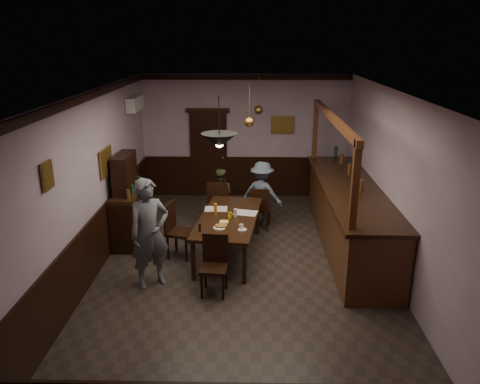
{
  "coord_description": "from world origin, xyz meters",
  "views": [
    {
      "loc": [
        0.11,
        -7.25,
        3.83
      ],
      "look_at": [
        -0.06,
        0.79,
        1.15
      ],
      "focal_mm": 35.0,
      "sensor_mm": 36.0,
      "label": 1
    }
  ],
  "objects_px": {
    "soda_can": "(230,215)",
    "pendant_brass_far": "(259,110)",
    "chair_far_left": "(218,202)",
    "chair_far_right": "(260,207)",
    "person_seated_left": "(220,196)",
    "person_standing": "(150,233)",
    "dining_table": "(229,220)",
    "sideboard": "(129,207)",
    "pendant_iron": "(219,140)",
    "coffee_cup": "(241,226)",
    "chair_near": "(215,262)",
    "pendant_brass_mid": "(249,122)",
    "person_seated_right": "(262,194)",
    "chair_side": "(176,228)",
    "bar_counter": "(349,215)"
  },
  "relations": [
    {
      "from": "chair_side",
      "to": "bar_counter",
      "type": "distance_m",
      "value": 3.24
    },
    {
      "from": "chair_far_left",
      "to": "chair_near",
      "type": "relative_size",
      "value": 1.09
    },
    {
      "from": "chair_side",
      "to": "sideboard",
      "type": "xyz_separation_m",
      "value": [
        -1.0,
        0.67,
        0.14
      ]
    },
    {
      "from": "sideboard",
      "to": "pendant_brass_far",
      "type": "bearing_deg",
      "value": 36.52
    },
    {
      "from": "chair_far_left",
      "to": "person_seated_left",
      "type": "distance_m",
      "value": 0.29
    },
    {
      "from": "chair_near",
      "to": "sideboard",
      "type": "xyz_separation_m",
      "value": [
        -1.79,
        1.91,
        0.19
      ]
    },
    {
      "from": "person_standing",
      "to": "pendant_iron",
      "type": "distance_m",
      "value": 1.82
    },
    {
      "from": "dining_table",
      "to": "soda_can",
      "type": "bearing_deg",
      "value": -76.36
    },
    {
      "from": "coffee_cup",
      "to": "chair_near",
      "type": "bearing_deg",
      "value": -111.6
    },
    {
      "from": "chair_side",
      "to": "person_seated_left",
      "type": "relative_size",
      "value": 0.85
    },
    {
      "from": "dining_table",
      "to": "soda_can",
      "type": "xyz_separation_m",
      "value": [
        0.02,
        -0.09,
        0.12
      ]
    },
    {
      "from": "soda_can",
      "to": "pendant_brass_far",
      "type": "distance_m",
      "value": 3.0
    },
    {
      "from": "chair_far_left",
      "to": "chair_far_right",
      "type": "height_order",
      "value": "chair_far_left"
    },
    {
      "from": "chair_near",
      "to": "pendant_brass_mid",
      "type": "bearing_deg",
      "value": 82.18
    },
    {
      "from": "chair_far_right",
      "to": "chair_side",
      "type": "bearing_deg",
      "value": 49.38
    },
    {
      "from": "chair_far_right",
      "to": "person_seated_left",
      "type": "bearing_deg",
      "value": -14.35
    },
    {
      "from": "coffee_cup",
      "to": "sideboard",
      "type": "height_order",
      "value": "sideboard"
    },
    {
      "from": "chair_near",
      "to": "soda_can",
      "type": "xyz_separation_m",
      "value": [
        0.18,
        1.22,
        0.3
      ]
    },
    {
      "from": "person_seated_left",
      "to": "pendant_brass_mid",
      "type": "height_order",
      "value": "pendant_brass_mid"
    },
    {
      "from": "chair_far_left",
      "to": "pendant_brass_mid",
      "type": "xyz_separation_m",
      "value": [
        0.64,
        -0.35,
        1.74
      ]
    },
    {
      "from": "person_seated_right",
      "to": "pendant_iron",
      "type": "bearing_deg",
      "value": 95.36
    },
    {
      "from": "chair_far_right",
      "to": "coffee_cup",
      "type": "distance_m",
      "value": 1.85
    },
    {
      "from": "person_seated_left",
      "to": "sideboard",
      "type": "xyz_separation_m",
      "value": [
        -1.69,
        -0.99,
        0.1
      ]
    },
    {
      "from": "person_seated_left",
      "to": "sideboard",
      "type": "distance_m",
      "value": 1.97
    },
    {
      "from": "chair_side",
      "to": "person_seated_right",
      "type": "distance_m",
      "value": 2.22
    },
    {
      "from": "person_seated_right",
      "to": "pendant_brass_far",
      "type": "xyz_separation_m",
      "value": [
        -0.08,
        0.97,
        1.61
      ]
    },
    {
      "from": "soda_can",
      "to": "pendant_brass_far",
      "type": "xyz_separation_m",
      "value": [
        0.54,
        2.55,
        1.49
      ]
    },
    {
      "from": "person_seated_right",
      "to": "pendant_brass_mid",
      "type": "height_order",
      "value": "pendant_brass_mid"
    },
    {
      "from": "person_seated_right",
      "to": "pendant_iron",
      "type": "xyz_separation_m",
      "value": [
        -0.73,
        -2.28,
        1.63
      ]
    },
    {
      "from": "person_seated_left",
      "to": "pendant_brass_mid",
      "type": "relative_size",
      "value": 1.48
    },
    {
      "from": "chair_far_left",
      "to": "soda_can",
      "type": "bearing_deg",
      "value": 102.68
    },
    {
      "from": "pendant_iron",
      "to": "pendant_brass_mid",
      "type": "bearing_deg",
      "value": 75.43
    },
    {
      "from": "chair_far_right",
      "to": "sideboard",
      "type": "relative_size",
      "value": 0.52
    },
    {
      "from": "dining_table",
      "to": "pendant_brass_mid",
      "type": "relative_size",
      "value": 2.85
    },
    {
      "from": "person_seated_right",
      "to": "pendant_brass_mid",
      "type": "distance_m",
      "value": 1.71
    },
    {
      "from": "soda_can",
      "to": "coffee_cup",
      "type": "bearing_deg",
      "value": -66.13
    },
    {
      "from": "chair_far_left",
      "to": "soda_can",
      "type": "relative_size",
      "value": 8.46
    },
    {
      "from": "person_standing",
      "to": "person_seated_left",
      "type": "xyz_separation_m",
      "value": [
        0.93,
        2.71,
        -0.3
      ]
    },
    {
      "from": "person_standing",
      "to": "pendant_brass_far",
      "type": "relative_size",
      "value": 2.21
    },
    {
      "from": "person_standing",
      "to": "person_seated_left",
      "type": "distance_m",
      "value": 2.88
    },
    {
      "from": "chair_far_left",
      "to": "coffee_cup",
      "type": "bearing_deg",
      "value": 105.79
    },
    {
      "from": "dining_table",
      "to": "person_seated_left",
      "type": "xyz_separation_m",
      "value": [
        -0.26,
        1.59,
        -0.09
      ]
    },
    {
      "from": "chair_far_right",
      "to": "coffee_cup",
      "type": "xyz_separation_m",
      "value": [
        -0.36,
        -1.79,
        0.3
      ]
    },
    {
      "from": "chair_far_right",
      "to": "person_seated_left",
      "type": "distance_m",
      "value": 0.94
    },
    {
      "from": "person_seated_left",
      "to": "bar_counter",
      "type": "distance_m",
      "value": 2.77
    },
    {
      "from": "coffee_cup",
      "to": "pendant_brass_far",
      "type": "relative_size",
      "value": 0.1
    },
    {
      "from": "dining_table",
      "to": "pendant_iron",
      "type": "relative_size",
      "value": 2.9
    },
    {
      "from": "sideboard",
      "to": "pendant_iron",
      "type": "xyz_separation_m",
      "value": [
        1.86,
        -1.39,
        1.62
      ]
    },
    {
      "from": "soda_can",
      "to": "pendant_brass_mid",
      "type": "bearing_deg",
      "value": 72.27
    },
    {
      "from": "person_standing",
      "to": "sideboard",
      "type": "relative_size",
      "value": 1.02
    }
  ]
}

